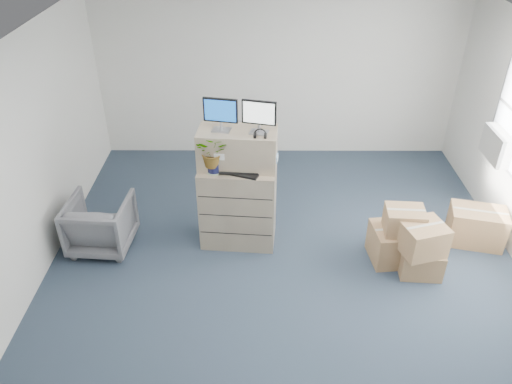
# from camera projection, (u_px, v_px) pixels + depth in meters

# --- Properties ---
(ground) EXTENTS (7.00, 7.00, 0.00)m
(ground) POSITION_uv_depth(u_px,v_px,m) (285.00, 285.00, 6.09)
(ground) COLOR #212D3C
(ground) RESTS_ON ground
(wall_back) EXTENTS (6.00, 0.02, 2.80)m
(wall_back) POSITION_uv_depth(u_px,v_px,m) (278.00, 76.00, 8.29)
(wall_back) COLOR silver
(wall_back) RESTS_ON ground
(ac_unit) EXTENTS (0.24, 0.60, 0.40)m
(ac_unit) POSITION_uv_depth(u_px,v_px,m) (499.00, 145.00, 6.61)
(ac_unit) COLOR beige
(ac_unit) RESTS_ON wall_right
(filing_cabinet_lower) EXTENTS (1.02, 0.67, 1.13)m
(filing_cabinet_lower) POSITION_uv_depth(u_px,v_px,m) (238.00, 204.00, 6.57)
(filing_cabinet_lower) COLOR gray
(filing_cabinet_lower) RESTS_ON ground
(filing_cabinet_upper) EXTENTS (1.01, 0.57, 0.48)m
(filing_cabinet_upper) POSITION_uv_depth(u_px,v_px,m) (238.00, 148.00, 6.18)
(filing_cabinet_upper) COLOR gray
(filing_cabinet_upper) RESTS_ON filing_cabinet_lower
(monitor_left) EXTENTS (0.42, 0.20, 0.42)m
(monitor_left) POSITION_uv_depth(u_px,v_px,m) (221.00, 113.00, 5.92)
(monitor_left) COLOR #99999E
(monitor_left) RESTS_ON filing_cabinet_upper
(monitor_right) EXTENTS (0.41, 0.21, 0.41)m
(monitor_right) POSITION_uv_depth(u_px,v_px,m) (259.00, 115.00, 5.87)
(monitor_right) COLOR #99999E
(monitor_right) RESTS_ON filing_cabinet_upper
(headphones) EXTENTS (0.15, 0.03, 0.15)m
(headphones) POSITION_uv_depth(u_px,v_px,m) (260.00, 134.00, 5.87)
(headphones) COLOR black
(headphones) RESTS_ON filing_cabinet_upper
(keyboard) EXTENTS (0.58, 0.40, 0.03)m
(keyboard) POSITION_uv_depth(u_px,v_px,m) (239.00, 171.00, 6.15)
(keyboard) COLOR black
(keyboard) RESTS_ON filing_cabinet_lower
(mouse) EXTENTS (0.12, 0.09, 0.04)m
(mouse) POSITION_uv_depth(u_px,v_px,m) (263.00, 172.00, 6.13)
(mouse) COLOR silver
(mouse) RESTS_ON filing_cabinet_lower
(water_bottle) EXTENTS (0.09, 0.09, 0.31)m
(water_bottle) POSITION_uv_depth(u_px,v_px,m) (247.00, 155.00, 6.21)
(water_bottle) COLOR gray
(water_bottle) RESTS_ON filing_cabinet_lower
(phone_dock) EXTENTS (0.07, 0.06, 0.15)m
(phone_dock) POSITION_uv_depth(u_px,v_px,m) (235.00, 161.00, 6.30)
(phone_dock) COLOR silver
(phone_dock) RESTS_ON filing_cabinet_lower
(external_drive) EXTENTS (0.23, 0.20, 0.06)m
(external_drive) POSITION_uv_depth(u_px,v_px,m) (267.00, 161.00, 6.34)
(external_drive) COLOR black
(external_drive) RESTS_ON filing_cabinet_lower
(tissue_box) EXTENTS (0.26, 0.16, 0.09)m
(tissue_box) POSITION_uv_depth(u_px,v_px,m) (268.00, 158.00, 6.25)
(tissue_box) COLOR #46A1EF
(tissue_box) RESTS_ON external_drive
(potted_plant) EXTENTS (0.46, 0.49, 0.41)m
(potted_plant) POSITION_uv_depth(u_px,v_px,m) (213.00, 155.00, 6.04)
(potted_plant) COLOR #93A686
(potted_plant) RESTS_ON filing_cabinet_lower
(office_chair) EXTENTS (0.83, 0.78, 0.80)m
(office_chair) POSITION_uv_depth(u_px,v_px,m) (100.00, 221.00, 6.53)
(office_chair) COLOR #56575B
(office_chair) RESTS_ON ground
(cardboard_boxes) EXTENTS (1.89, 1.24, 0.80)m
(cardboard_boxes) POSITION_uv_depth(u_px,v_px,m) (429.00, 237.00, 6.37)
(cardboard_boxes) COLOR #A27A4E
(cardboard_boxes) RESTS_ON ground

